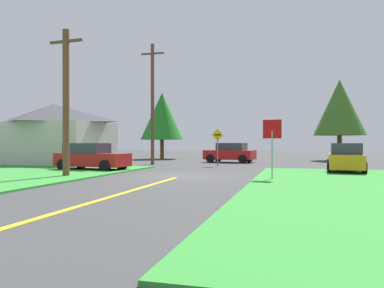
# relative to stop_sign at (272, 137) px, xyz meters

# --- Properties ---
(ground_plane) EXTENTS (120.00, 120.00, 0.00)m
(ground_plane) POSITION_rel_stop_sign_xyz_m (-4.43, 1.05, -1.89)
(ground_plane) COLOR #3A3A3A
(lane_stripe_center) EXTENTS (0.20, 14.00, 0.01)m
(lane_stripe_center) POSITION_rel_stop_sign_xyz_m (-4.43, -6.95, -1.88)
(lane_stripe_center) COLOR yellow
(lane_stripe_center) RESTS_ON ground
(stop_sign) EXTENTS (0.81, 0.20, 2.65)m
(stop_sign) POSITION_rel_stop_sign_xyz_m (0.00, 0.00, 0.00)
(stop_sign) COLOR #9EA0A8
(stop_sign) RESTS_ON ground
(parked_car_near_building) EXTENTS (4.60, 2.39, 1.62)m
(parked_car_near_building) POSITION_rel_stop_sign_xyz_m (-10.75, 3.35, -1.08)
(parked_car_near_building) COLOR red
(parked_car_near_building) RESTS_ON ground
(car_on_crossroad) EXTENTS (2.17, 4.51, 1.62)m
(car_on_crossroad) POSITION_rel_stop_sign_xyz_m (3.65, 5.53, -1.08)
(car_on_crossroad) COLOR orange
(car_on_crossroad) RESTS_ON ground
(car_approaching_junction) EXTENTS (4.31, 2.62, 1.62)m
(car_approaching_junction) POSITION_rel_stop_sign_xyz_m (-4.24, 14.52, -1.08)
(car_approaching_junction) COLOR red
(car_approaching_junction) RESTS_ON ground
(utility_pole_near) EXTENTS (1.80, 0.31, 7.04)m
(utility_pole_near) POSITION_rel_stop_sign_xyz_m (-9.60, -0.96, 1.74)
(utility_pole_near) COLOR brown
(utility_pole_near) RESTS_ON ground
(utility_pole_mid) EXTENTS (1.80, 0.26, 9.02)m
(utility_pole_mid) POSITION_rel_stop_sign_xyz_m (-9.33, 9.80, 2.78)
(utility_pole_mid) COLOR brown
(utility_pole_mid) RESTS_ON ground
(direction_sign) EXTENTS (0.89, 0.20, 2.64)m
(direction_sign) POSITION_rel_stop_sign_xyz_m (-4.23, 9.10, -0.24)
(direction_sign) COLOR slate
(direction_sign) RESTS_ON ground
(oak_tree_left) EXTENTS (4.62, 4.62, 7.40)m
(oak_tree_left) POSITION_rel_stop_sign_xyz_m (4.88, 20.11, 2.96)
(oak_tree_left) COLOR brown
(oak_tree_left) RESTS_ON ground
(pine_tree_center) EXTENTS (4.30, 4.30, 6.68)m
(pine_tree_center) POSITION_rel_stop_sign_xyz_m (-11.98, 19.36, 2.42)
(pine_tree_center) COLOR brown
(pine_tree_center) RESTS_ON ground
(barn) EXTENTS (8.39, 5.90, 4.56)m
(barn) POSITION_rel_stop_sign_xyz_m (-16.67, 8.10, 0.39)
(barn) COLOR beige
(barn) RESTS_ON ground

